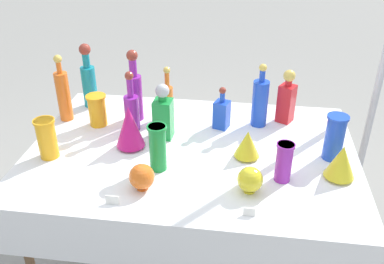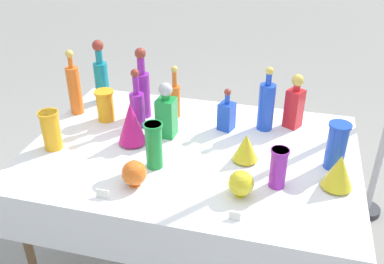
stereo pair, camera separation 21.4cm
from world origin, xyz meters
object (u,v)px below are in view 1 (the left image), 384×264
square_decanter_2 (287,99)px  square_decanter_1 (163,114)px  slender_vase_2 (47,137)px  cardboard_box_behind_right (160,140)px  tall_bottle_2 (89,80)px  cardboard_box_behind_left (215,133)px  slender_vase_0 (335,136)px  slender_vase_1 (97,109)px  round_bowl_1 (142,177)px  tall_bottle_1 (260,102)px  fluted_vase_1 (129,126)px  fluted_vase_2 (341,162)px  tall_bottle_4 (63,94)px  slender_vase_3 (158,147)px  tall_bottle_3 (132,109)px  slender_vase_4 (284,161)px  fluted_vase_0 (247,144)px  canopy_pole (380,76)px  tall_bottle_5 (135,91)px  round_bowl_0 (250,180)px  square_decanter_0 (222,113)px

square_decanter_2 → square_decanter_1: bearing=-157.4°
slender_vase_2 → cardboard_box_behind_right: bearing=77.2°
tall_bottle_2 → cardboard_box_behind_left: 1.32m
slender_vase_0 → slender_vase_1: (-1.25, 0.17, -0.03)m
round_bowl_1 → cardboard_box_behind_right: bearing=99.6°
tall_bottle_1 → fluted_vase_1: bearing=-152.9°
tall_bottle_2 → round_bowl_1: bearing=-56.7°
fluted_vase_2 → tall_bottle_4: bearing=165.4°
slender_vase_3 → tall_bottle_1: bearing=47.2°
fluted_vase_1 → slender_vase_0: bearing=2.0°
square_decanter_1 → fluted_vase_1: bearing=-139.8°
tall_bottle_2 → fluted_vase_2: (1.39, -0.57, -0.08)m
tall_bottle_3 → slender_vase_4: bearing=-24.7°
square_decanter_1 → fluted_vase_1: 0.20m
slender_vase_2 → fluted_vase_0: 0.98m
square_decanter_2 → fluted_vase_1: size_ratio=1.34×
slender_vase_2 → cardboard_box_behind_left: size_ratio=0.46×
fluted_vase_0 → fluted_vase_1: 0.60m
tall_bottle_1 → fluted_vase_2: bearing=-51.6°
tall_bottle_4 → slender_vase_2: 0.40m
slender_vase_3 → round_bowl_1: size_ratio=1.89×
square_decanter_2 → fluted_vase_2: size_ratio=1.84×
fluted_vase_1 → canopy_pole: (1.37, 0.70, 0.06)m
tall_bottle_5 → square_decanter_1: tall_bottle_5 is taller
slender_vase_2 → round_bowl_1: size_ratio=1.68×
slender_vase_4 → round_bowl_0: slender_vase_4 is taller
fluted_vase_1 → cardboard_box_behind_right: size_ratio=0.43×
tall_bottle_5 → tall_bottle_1: bearing=2.0°
tall_bottle_4 → fluted_vase_0: bearing=-14.3°
fluted_vase_0 → cardboard_box_behind_left: fluted_vase_0 is taller
tall_bottle_1 → square_decanter_0: (-0.20, -0.06, -0.05)m
square_decanter_1 → cardboard_box_behind_left: 1.36m
slender_vase_2 → tall_bottle_5: bearing=54.2°
tall_bottle_1 → square_decanter_1: (-0.50, -0.21, -0.01)m
slender_vase_4 → fluted_vase_1: 0.78m
tall_bottle_3 → tall_bottle_1: bearing=12.2°
square_decanter_0 → tall_bottle_3: bearing=-169.6°
fluted_vase_2 → slender_vase_0: bearing=93.3°
square_decanter_1 → cardboard_box_behind_right: size_ratio=0.57×
fluted_vase_1 → fluted_vase_2: size_ratio=1.37×
cardboard_box_behind_right → square_decanter_0: bearing=-56.3°
slender_vase_2 → round_bowl_0: size_ratio=1.69×
tall_bottle_4 → square_decanter_2: 1.25m
fluted_vase_1 → tall_bottle_3: bearing=101.4°
round_bowl_1 → canopy_pole: 1.61m
tall_bottle_3 → slender_vase_0: tall_bottle_3 is taller
tall_bottle_3 → cardboard_box_behind_right: tall_bottle_3 is taller
slender_vase_4 → slender_vase_1: bearing=158.7°
tall_bottle_2 → cardboard_box_behind_right: tall_bottle_2 is taller
square_decanter_1 → cardboard_box_behind_right: (-0.25, 0.96, -0.75)m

